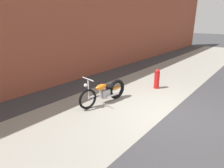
# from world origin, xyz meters

# --- Properties ---
(ground_plane) EXTENTS (80.00, 80.00, 0.00)m
(ground_plane) POSITION_xyz_m (0.00, 0.00, 0.00)
(ground_plane) COLOR #38383A
(sidewalk_slab) EXTENTS (36.00, 3.50, 0.01)m
(sidewalk_slab) POSITION_xyz_m (0.00, 1.75, 0.00)
(sidewalk_slab) COLOR gray
(sidewalk_slab) RESTS_ON ground
(brick_building_wall) EXTENTS (36.00, 0.50, 6.15)m
(brick_building_wall) POSITION_xyz_m (0.00, 5.20, 3.07)
(brick_building_wall) COLOR brown
(brick_building_wall) RESTS_ON ground
(motorcycle_orange) EXTENTS (2.00, 0.64, 1.03)m
(motorcycle_orange) POSITION_xyz_m (-0.40, 2.09, 0.40)
(motorcycle_orange) COLOR black
(motorcycle_orange) RESTS_ON ground
(fire_hydrant) EXTENTS (0.22, 0.22, 0.84)m
(fire_hydrant) POSITION_xyz_m (2.04, 1.39, 0.42)
(fire_hydrant) COLOR red
(fire_hydrant) RESTS_ON ground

